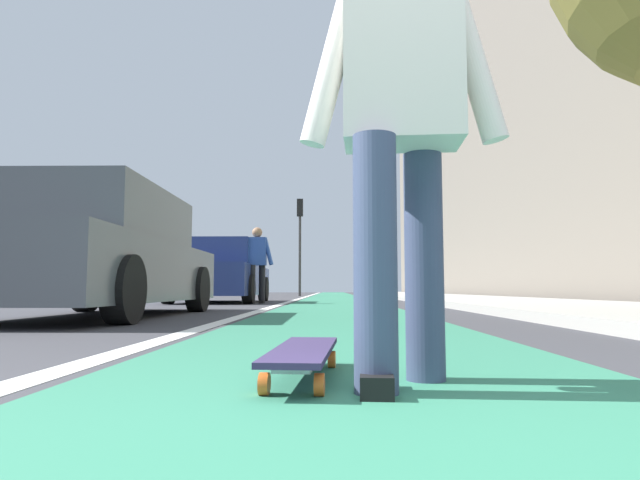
{
  "coord_description": "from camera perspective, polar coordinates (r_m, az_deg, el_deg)",
  "views": [
    {
      "loc": [
        -0.73,
        0.09,
        0.33
      ],
      "look_at": [
        10.42,
        0.34,
        1.33
      ],
      "focal_mm": 30.56,
      "sensor_mm": 36.0,
      "label": 1
    }
  ],
  "objects": [
    {
      "name": "pedestrian_distant",
      "position": [
        12.23,
        -6.6,
        -2.07
      ],
      "size": [
        0.48,
        0.74,
        1.7
      ],
      "color": "black",
      "rests_on": "ground"
    },
    {
      "name": "lane_stripe_white",
      "position": [
        20.77,
        -1.72,
        -6.03
      ],
      "size": [
        52.0,
        0.16,
        0.01
      ],
      "primitive_type": "cube",
      "color": "silver",
      "rests_on": "ground"
    },
    {
      "name": "building_facade",
      "position": [
        24.35,
        15.77,
        10.08
      ],
      "size": [
        40.0,
        1.2,
        13.28
      ],
      "primitive_type": "cube",
      "color": "#6F665B",
      "rests_on": "ground"
    },
    {
      "name": "traffic_light",
      "position": [
        25.11,
        -2.11,
        1.16
      ],
      "size": [
        0.33,
        0.28,
        4.47
      ],
      "color": "#2D2D2D",
      "rests_on": "ground"
    },
    {
      "name": "parked_car_near",
      "position": [
        6.93,
        -22.01,
        -1.57
      ],
      "size": [
        4.61,
        1.87,
        1.48
      ],
      "color": "#4C5156",
      "rests_on": "ground"
    },
    {
      "name": "skater_person",
      "position": [
        1.96,
        8.48,
        13.14
      ],
      "size": [
        0.45,
        0.72,
        1.64
      ],
      "color": "#384260",
      "rests_on": "ground"
    },
    {
      "name": "ground_plane",
      "position": [
        10.74,
        1.77,
        -6.88
      ],
      "size": [
        80.0,
        80.0,
        0.0
      ],
      "primitive_type": "plane",
      "color": "#38383D"
    },
    {
      "name": "bike_lane_paint",
      "position": [
        24.74,
        1.49,
        -5.89
      ],
      "size": [
        56.0,
        2.04,
        0.0
      ],
      "primitive_type": "cube",
      "color": "#2D7256",
      "rests_on": "ground"
    },
    {
      "name": "skateboard",
      "position": [
        2.01,
        -1.78,
        -11.78
      ],
      "size": [
        0.85,
        0.25,
        0.11
      ],
      "color": "orange",
      "rests_on": "ground"
    },
    {
      "name": "parked_car_mid",
      "position": [
        13.45,
        -10.38,
        -3.41
      ],
      "size": [
        4.31,
        2.0,
        1.48
      ],
      "color": "navy",
      "rests_on": "ground"
    },
    {
      "name": "sidewalk_curb",
      "position": [
        19.07,
        12.06,
        -5.84
      ],
      "size": [
        52.0,
        3.2,
        0.11
      ],
      "primitive_type": "cube",
      "color": "#9E9B93",
      "rests_on": "ground"
    }
  ]
}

